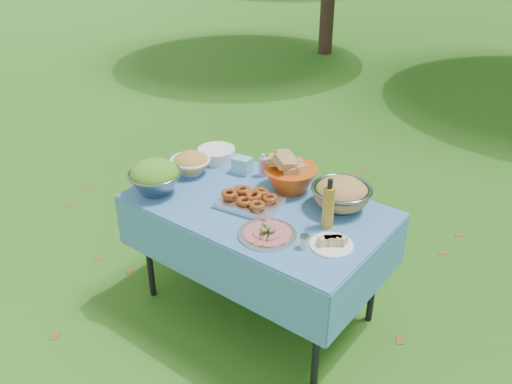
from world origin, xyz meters
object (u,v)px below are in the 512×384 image
salad_bowl (155,177)px  oil_bottle (329,204)px  plate_stack (217,154)px  bread_bowl (291,173)px  charcuterie_platter (267,230)px  pasta_bowl_steel (341,194)px  picnic_table (258,258)px

salad_bowl → oil_bottle: 1.04m
plate_stack → bread_bowl: size_ratio=0.77×
plate_stack → charcuterie_platter: 0.95m
plate_stack → bread_bowl: 0.62m
oil_bottle → pasta_bowl_steel: bearing=100.8°
salad_bowl → charcuterie_platter: (0.79, 0.03, -0.07)m
salad_bowl → bread_bowl: size_ratio=0.98×
plate_stack → pasta_bowl_steel: bearing=-2.7°
picnic_table → oil_bottle: bearing=4.7°
bread_bowl → oil_bottle: size_ratio=1.12×
charcuterie_platter → oil_bottle: oil_bottle is taller
salad_bowl → oil_bottle: oil_bottle is taller
plate_stack → pasta_bowl_steel: size_ratio=0.73×
plate_stack → pasta_bowl_steel: pasta_bowl_steel is taller
picnic_table → plate_stack: 0.77m
picnic_table → plate_stack: bearing=152.4°
oil_bottle → bread_bowl: bearing=150.0°
plate_stack → salad_bowl: bearing=-89.7°
pasta_bowl_steel → salad_bowl: bearing=-152.2°
bread_bowl → pasta_bowl_steel: bread_bowl is taller
picnic_table → charcuterie_platter: charcuterie_platter is taller
pasta_bowl_steel → oil_bottle: 0.23m
bread_bowl → salad_bowl: bearing=-139.9°
plate_stack → oil_bottle: (1.00, -0.26, 0.10)m
picnic_table → salad_bowl: bearing=-155.8°
salad_bowl → pasta_bowl_steel: salad_bowl is taller
charcuterie_platter → oil_bottle: bearing=51.7°
plate_stack → charcuterie_platter: plate_stack is taller
picnic_table → oil_bottle: 0.68m
salad_bowl → pasta_bowl_steel: size_ratio=0.93×
picnic_table → oil_bottle: oil_bottle is taller
picnic_table → bread_bowl: bearing=79.8°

